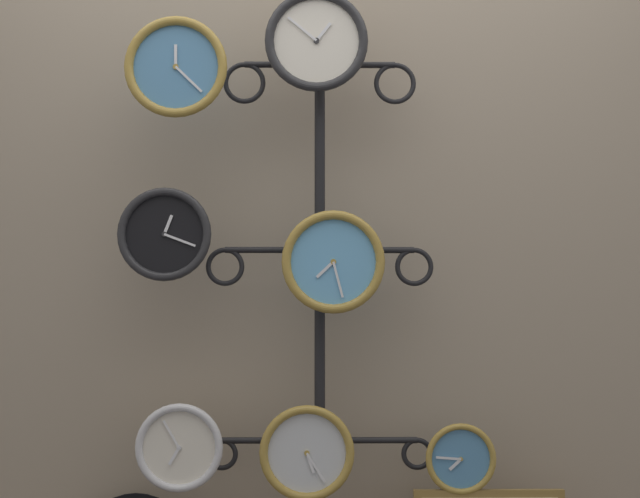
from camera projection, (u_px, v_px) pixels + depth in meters
name	position (u px, v px, depth m)	size (l,w,h in m)	color
shop_wall	(319.00, 183.00, 2.98)	(4.40, 0.04, 2.80)	gray
display_stand	(320.00, 409.00, 2.77)	(0.72, 0.40, 2.06)	black
clock_top_left	(176.00, 67.00, 2.72)	(0.31, 0.04, 0.31)	#4C84B2
clock_top_center	(316.00, 41.00, 2.74)	(0.32, 0.04, 0.32)	silver
clock_middle_left	(165.00, 234.00, 2.71)	(0.29, 0.04, 0.29)	black
clock_middle_center	(333.00, 262.00, 2.70)	(0.31, 0.04, 0.31)	#60A8DB
clock_bottom_left	(179.00, 447.00, 2.68)	(0.26, 0.04, 0.26)	silver
clock_bottom_center	(307.00, 453.00, 2.66)	(0.28, 0.04, 0.28)	silver
clock_bottom_right	(461.00, 459.00, 2.68)	(0.21, 0.04, 0.21)	#4C84B2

